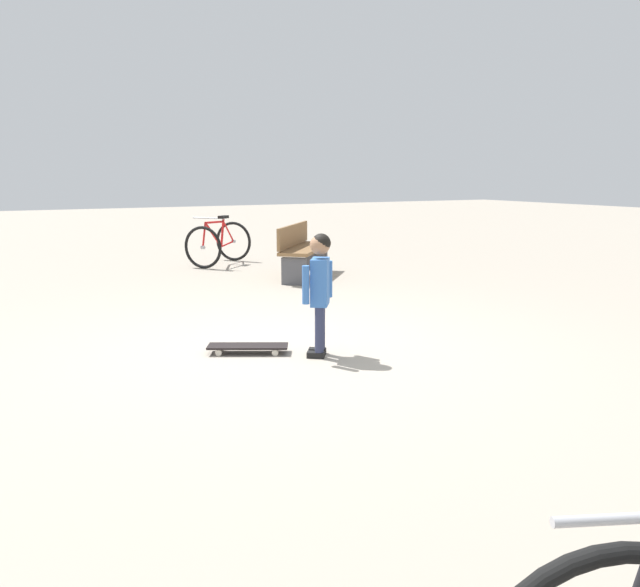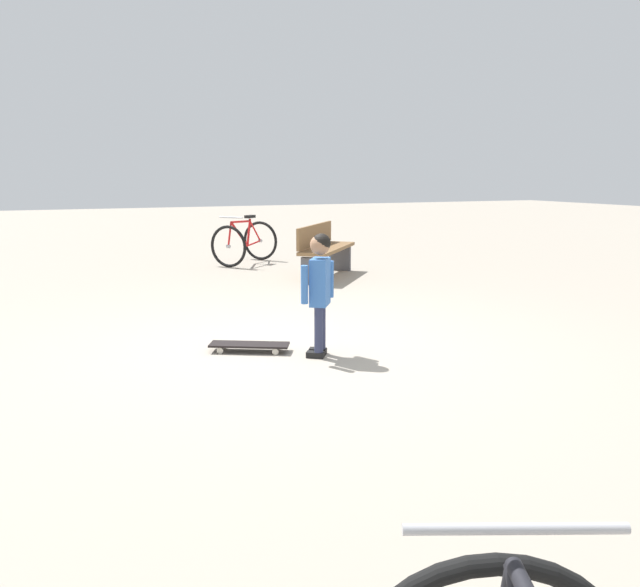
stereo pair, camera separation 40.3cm
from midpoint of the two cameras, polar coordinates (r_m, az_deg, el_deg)
The scene contains 5 objects.
ground_plane at distance 5.62m, azimuth -5.04°, elevation -4.91°, with size 50.00×50.00×0.00m, color #9E9384.
child_person at distance 5.15m, azimuth -2.25°, elevation 1.15°, with size 0.28×0.37×1.06m.
skateboard at distance 5.42m, azimuth -8.89°, elevation -4.96°, with size 0.49×0.71×0.07m.
bicycle_near at distance 10.79m, azimuth -10.50°, elevation 4.68°, with size 1.24×1.27×0.85m.
street_bench at distance 9.31m, azimuth -2.88°, elevation 4.12°, with size 1.51×1.37×0.80m.
Camera 1 is at (4.92, -2.22, 1.54)m, focal length 34.25 mm.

